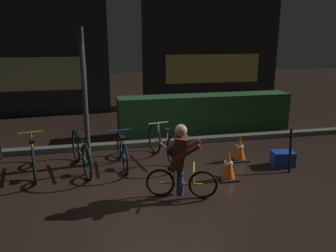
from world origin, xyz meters
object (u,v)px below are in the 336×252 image
Objects in this scene: street_post at (85,99)px; traffic_cone_far at (240,149)px; traffic_cone_near at (228,166)px; parked_bike_left_mid at (33,157)px; parked_bike_center_right at (122,151)px; parked_bike_center_left at (81,153)px; parked_bike_right_mid at (164,145)px; blue_crate at (283,158)px; closed_umbrella at (290,150)px; cyclist at (180,161)px.

traffic_cone_far is (3.17, -0.41, -1.13)m from street_post.
parked_bike_left_mid is at bearing 163.73° from traffic_cone_near.
street_post is 1.48m from parked_bike_left_mid.
parked_bike_center_right reaches higher than traffic_cone_far.
parked_bike_center_left is 3.09× the size of traffic_cone_near.
parked_bike_right_mid is 1.56m from traffic_cone_near.
parked_bike_right_mid is at bearing 160.75° from blue_crate.
parked_bike_left_mid is (-1.03, -0.26, -1.03)m from street_post.
blue_crate is at bearing -12.96° from street_post.
traffic_cone_near is (2.54, -1.30, -1.12)m from street_post.
blue_crate is at bearing 16.32° from traffic_cone_near.
parked_bike_right_mid is 1.63m from traffic_cone_far.
parked_bike_center_left is at bearing 103.28° from closed_umbrella.
blue_crate is (1.37, 0.40, -0.11)m from traffic_cone_near.
street_post is 3.39m from traffic_cone_far.
closed_umbrella is at bearing -92.00° from blue_crate.
street_post is 4.18m from closed_umbrella.
blue_crate is (0.74, -0.49, -0.10)m from traffic_cone_far.
parked_bike_left_mid is 0.98× the size of parked_bike_center_left.
traffic_cone_near is 1.43m from blue_crate.
parked_bike_left_mid is at bearing 166.63° from cyclist.
traffic_cone_far is at bearing -96.70° from parked_bike_center_right.
closed_umbrella is (3.90, -1.15, -0.97)m from street_post.
parked_bike_left_mid reaches higher than parked_bike_center_right.
traffic_cone_near is 0.44× the size of cyclist.
closed_umbrella is at bearing -108.53° from parked_bike_center_right.
street_post is 3.07m from traffic_cone_near.
traffic_cone_far reaches higher than blue_crate.
parked_bike_center_right is 0.93× the size of parked_bike_right_mid.
cyclist is at bearing -146.28° from parked_bike_center_left.
cyclist is at bearing -159.67° from blue_crate.
cyclist reaches higher than parked_bike_center_right.
street_post is at bearing 147.78° from cyclist.
closed_umbrella is (2.41, 0.65, -0.22)m from cyclist.
traffic_cone_near is 0.64× the size of closed_umbrella.
parked_bike_left_mid is 2.96m from cyclist.
parked_bike_center_left reaches higher than traffic_cone_far.
parked_bike_right_mid is at bearing -3.04° from street_post.
traffic_cone_near is at bearing -122.26° from parked_bike_center_right.
street_post is at bearing 167.04° from blue_crate.
parked_bike_center_right is 2.50m from traffic_cone_far.
traffic_cone_near is (1.87, -1.05, -0.06)m from parked_bike_center_right.
traffic_cone_near is 1.37m from closed_umbrella.
parked_bike_center_left is 1.09× the size of parked_bike_center_right.
parked_bike_right_mid is 1.95× the size of closed_umbrella.
parked_bike_right_mid is 1.33× the size of cyclist.
traffic_cone_far is 1.20× the size of blue_crate.
parked_bike_right_mid is (0.90, 0.16, 0.03)m from parked_bike_center_right.
traffic_cone_near is at bearing -125.11° from traffic_cone_far.
blue_crate is at bearing -107.68° from parked_bike_left_mid.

